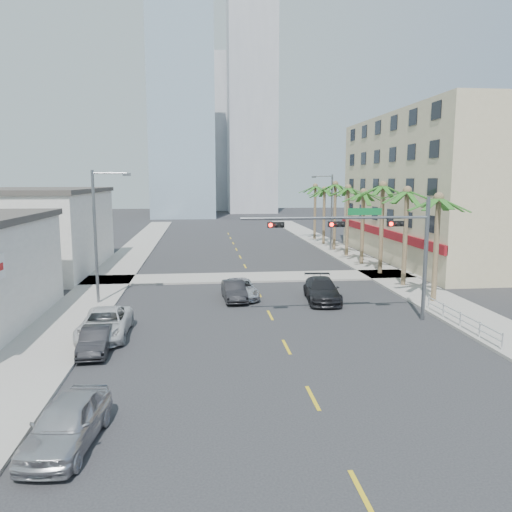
{
  "coord_description": "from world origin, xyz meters",
  "views": [
    {
      "loc": [
        -4.17,
        -19.88,
        8.35
      ],
      "look_at": [
        -0.7,
        11.7,
        3.5
      ],
      "focal_mm": 35.0,
      "sensor_mm": 36.0,
      "label": 1
    }
  ],
  "objects_px": {
    "car_parked_near": "(67,423)",
    "car_lane_left": "(234,291)",
    "car_lane_right": "(322,290)",
    "car_parked_mid": "(95,340)",
    "traffic_signal_mast": "(374,237)",
    "car_lane_center": "(240,289)",
    "car_parked_far": "(105,324)"
  },
  "relations": [
    {
      "from": "car_lane_left",
      "to": "car_lane_right",
      "type": "distance_m",
      "value": 6.13
    },
    {
      "from": "car_lane_center",
      "to": "car_lane_right",
      "type": "height_order",
      "value": "car_lane_right"
    },
    {
      "from": "car_parked_far",
      "to": "car_lane_right",
      "type": "bearing_deg",
      "value": 25.58
    },
    {
      "from": "car_parked_near",
      "to": "car_parked_far",
      "type": "relative_size",
      "value": 0.85
    },
    {
      "from": "car_parked_far",
      "to": "car_lane_left",
      "type": "bearing_deg",
      "value": 44.6
    },
    {
      "from": "car_parked_far",
      "to": "car_parked_mid",
      "type": "bearing_deg",
      "value": -90.67
    },
    {
      "from": "car_lane_right",
      "to": "car_lane_left",
      "type": "bearing_deg",
      "value": 177.48
    },
    {
      "from": "car_parked_mid",
      "to": "traffic_signal_mast",
      "type": "bearing_deg",
      "value": 10.86
    },
    {
      "from": "traffic_signal_mast",
      "to": "car_parked_far",
      "type": "distance_m",
      "value": 15.84
    },
    {
      "from": "car_lane_left",
      "to": "car_parked_near",
      "type": "bearing_deg",
      "value": -112.73
    },
    {
      "from": "car_lane_right",
      "to": "car_parked_far",
      "type": "bearing_deg",
      "value": -148.36
    },
    {
      "from": "car_parked_near",
      "to": "car_lane_right",
      "type": "bearing_deg",
      "value": 61.74
    },
    {
      "from": "car_lane_right",
      "to": "traffic_signal_mast",
      "type": "bearing_deg",
      "value": -67.16
    },
    {
      "from": "car_parked_near",
      "to": "car_lane_center",
      "type": "relative_size",
      "value": 0.95
    },
    {
      "from": "car_parked_far",
      "to": "car_lane_left",
      "type": "height_order",
      "value": "car_parked_far"
    },
    {
      "from": "traffic_signal_mast",
      "to": "car_lane_left",
      "type": "distance_m",
      "value": 10.87
    },
    {
      "from": "car_lane_left",
      "to": "car_parked_mid",
      "type": "bearing_deg",
      "value": -130.18
    },
    {
      "from": "traffic_signal_mast",
      "to": "car_lane_center",
      "type": "distance_m",
      "value": 10.97
    },
    {
      "from": "traffic_signal_mast",
      "to": "car_lane_center",
      "type": "relative_size",
      "value": 2.32
    },
    {
      "from": "car_parked_mid",
      "to": "car_parked_far",
      "type": "relative_size",
      "value": 0.71
    },
    {
      "from": "car_parked_mid",
      "to": "car_lane_right",
      "type": "distance_m",
      "value": 16.3
    },
    {
      "from": "car_lane_center",
      "to": "car_parked_mid",
      "type": "bearing_deg",
      "value": -131.82
    },
    {
      "from": "car_lane_center",
      "to": "car_lane_right",
      "type": "xyz_separation_m",
      "value": [
        5.59,
        -1.55,
        0.12
      ]
    },
    {
      "from": "car_parked_mid",
      "to": "car_lane_left",
      "type": "distance_m",
      "value": 12.44
    },
    {
      "from": "car_parked_far",
      "to": "traffic_signal_mast",
      "type": "bearing_deg",
      "value": 4.13
    },
    {
      "from": "car_parked_mid",
      "to": "car_lane_right",
      "type": "height_order",
      "value": "car_lane_right"
    },
    {
      "from": "car_parked_mid",
      "to": "car_lane_right",
      "type": "xyz_separation_m",
      "value": [
        13.49,
        9.14,
        0.16
      ]
    },
    {
      "from": "traffic_signal_mast",
      "to": "car_lane_left",
      "type": "xyz_separation_m",
      "value": [
        -7.76,
        6.22,
        -4.38
      ]
    },
    {
      "from": "car_lane_right",
      "to": "car_lane_center",
      "type": "bearing_deg",
      "value": 169.93
    },
    {
      "from": "car_parked_mid",
      "to": "car_lane_left",
      "type": "xyz_separation_m",
      "value": [
        7.43,
        9.99,
        0.06
      ]
    },
    {
      "from": "car_lane_left",
      "to": "car_lane_center",
      "type": "distance_m",
      "value": 0.85
    },
    {
      "from": "car_parked_near",
      "to": "car_lane_left",
      "type": "distance_m",
      "value": 19.85
    }
  ]
}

